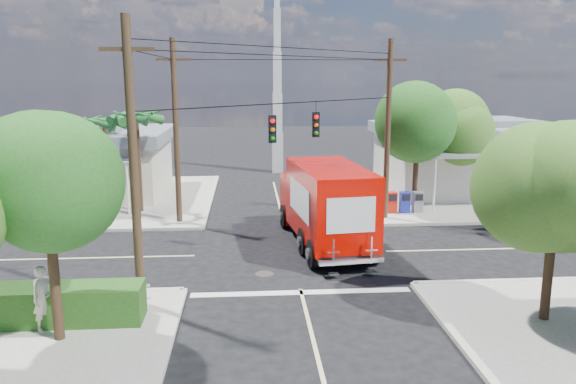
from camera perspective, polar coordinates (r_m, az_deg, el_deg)
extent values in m
plane|color=black|center=(23.45, 0.35, -6.26)|extent=(120.00, 120.00, 0.00)
cube|color=gray|center=(36.31, 16.52, -0.16)|extent=(14.00, 14.00, 0.14)
cube|color=#B3AE9E|center=(34.49, 5.56, -0.34)|extent=(0.25, 14.00, 0.14)
cube|color=#B3AE9E|center=(30.04, 21.16, -2.90)|extent=(14.00, 0.25, 0.14)
cube|color=gray|center=(35.24, -19.25, -0.69)|extent=(14.00, 14.00, 0.14)
cube|color=#B3AE9E|center=(34.08, -7.82, -0.54)|extent=(0.25, 14.00, 0.14)
cube|color=#B3AE9E|center=(28.73, -22.81, -3.67)|extent=(14.00, 0.25, 0.14)
cube|color=beige|center=(33.09, -0.99, -0.92)|extent=(0.12, 12.00, 0.01)
cube|color=beige|center=(14.32, 3.64, -18.65)|extent=(0.12, 12.00, 0.01)
cube|color=beige|center=(26.17, 22.85, -5.28)|extent=(12.00, 0.12, 0.01)
cube|color=beige|center=(24.80, -23.50, -6.25)|extent=(12.00, 0.12, 0.01)
cube|color=silver|center=(19.42, 1.35, -10.16)|extent=(7.50, 0.40, 0.01)
cube|color=silver|center=(37.47, 18.30, 2.84)|extent=(11.00, 8.00, 3.40)
cube|color=gray|center=(37.23, 18.50, 5.95)|extent=(11.80, 8.80, 0.70)
cube|color=gray|center=(37.19, 18.55, 6.72)|extent=(6.05, 4.40, 0.50)
cube|color=gray|center=(32.88, 21.64, 3.55)|extent=(9.90, 1.80, 0.15)
cylinder|color=silver|center=(30.71, 14.66, 0.73)|extent=(0.12, 0.12, 2.90)
cube|color=beige|center=(36.64, -20.34, 2.35)|extent=(10.00, 8.00, 3.20)
cube|color=gray|center=(36.40, -20.56, 5.38)|extent=(10.80, 8.80, 0.70)
cube|color=gray|center=(36.35, -20.61, 6.16)|extent=(5.50, 4.40, 0.50)
cube|color=gray|center=(31.86, -22.88, 2.85)|extent=(9.00, 1.80, 0.15)
cylinder|color=silver|center=(30.26, -15.97, 0.30)|extent=(0.12, 0.12, 2.70)
cube|color=silver|center=(42.69, -1.07, 3.99)|extent=(0.80, 0.80, 3.00)
cube|color=silver|center=(42.39, -1.08, 8.01)|extent=(0.70, 0.70, 3.00)
cube|color=silver|center=(42.30, -1.10, 12.07)|extent=(0.60, 0.60, 3.00)
cube|color=silver|center=(42.42, -1.11, 16.12)|extent=(0.50, 0.50, 3.00)
cylinder|color=#422D1C|center=(16.50, -22.66, -7.75)|extent=(0.28, 0.28, 3.71)
sphere|color=#1D5319|center=(15.92, -23.31, 0.17)|extent=(3.71, 3.71, 3.71)
sphere|color=#1D5319|center=(16.20, -24.49, 1.09)|extent=(3.02, 3.02, 3.02)
sphere|color=#1D5319|center=(15.55, -22.42, -0.45)|extent=(3.25, 3.25, 3.25)
cylinder|color=#422D1C|center=(30.80, 12.83, 1.98)|extent=(0.28, 0.28, 4.10)
sphere|color=#1D5319|center=(30.49, 13.05, 6.73)|extent=(4.10, 4.10, 4.10)
sphere|color=#1D5319|center=(30.54, 12.24, 7.26)|extent=(3.33, 3.33, 3.33)
sphere|color=#1D5319|center=(30.32, 13.84, 6.42)|extent=(3.58, 3.58, 3.58)
cylinder|color=#422D1C|center=(33.72, 15.97, 2.21)|extent=(0.28, 0.28, 3.58)
sphere|color=#336B1F|center=(33.44, 16.19, 5.99)|extent=(3.58, 3.58, 3.58)
sphere|color=#336B1F|center=(33.48, 15.44, 6.42)|extent=(2.91, 2.91, 2.91)
sphere|color=#336B1F|center=(33.30, 16.92, 5.73)|extent=(3.14, 3.14, 3.14)
cylinder|color=#422D1C|center=(18.21, 24.99, -6.58)|extent=(0.28, 0.28, 3.46)
sphere|color=#336B1F|center=(17.69, 25.59, 0.09)|extent=(3.46, 3.46, 3.46)
sphere|color=#336B1F|center=(17.63, 24.21, 0.89)|extent=(2.81, 2.81, 2.81)
sphere|color=#336B1F|center=(17.63, 27.03, -0.43)|extent=(3.02, 3.02, 3.02)
cylinder|color=#422D1C|center=(30.64, -14.91, 2.69)|extent=(0.24, 0.24, 5.00)
cone|color=#1E5C25|center=(30.20, -13.48, 7.60)|extent=(0.50, 2.06, 0.98)
cone|color=#1E5C25|center=(30.95, -13.90, 7.67)|extent=(1.92, 1.68, 0.98)
cone|color=#1E5C25|center=(31.25, -15.23, 7.64)|extent=(2.12, 0.95, 0.98)
cone|color=#1E5C25|center=(30.90, -16.52, 7.53)|extent=(1.34, 2.07, 0.98)
cone|color=#1E5C25|center=(30.14, -16.83, 7.42)|extent=(1.34, 2.07, 0.98)
cone|color=#1E5C25|center=(29.54, -15.87, 7.39)|extent=(2.12, 0.95, 0.98)
cone|color=#1E5C25|center=(29.56, -14.35, 7.48)|extent=(1.92, 1.68, 0.98)
cylinder|color=#422D1C|center=(32.54, -17.87, 2.67)|extent=(0.24, 0.24, 4.60)
cone|color=#1E5C25|center=(32.07, -16.57, 6.94)|extent=(0.50, 2.06, 0.98)
cone|color=#1E5C25|center=(32.83, -16.89, 7.02)|extent=(1.92, 1.68, 0.98)
cone|color=#1E5C25|center=(33.17, -18.12, 6.99)|extent=(2.12, 0.95, 0.98)
cone|color=#1E5C25|center=(32.86, -19.36, 6.87)|extent=(1.34, 2.07, 0.98)
cone|color=#1E5C25|center=(32.11, -19.72, 6.75)|extent=(1.34, 2.07, 0.98)
cone|color=#1E5C25|center=(31.48, -18.88, 6.72)|extent=(2.12, 0.95, 0.98)
cone|color=#1E5C25|center=(31.46, -17.45, 6.81)|extent=(1.92, 1.68, 0.98)
cylinder|color=#473321|center=(17.60, -15.40, 2.34)|extent=(0.28, 0.28, 9.00)
cube|color=#473321|center=(17.40, -16.04, 13.78)|extent=(1.60, 0.12, 0.12)
cylinder|color=#473321|center=(28.44, 10.09, 6.01)|extent=(0.28, 0.28, 9.00)
cube|color=#473321|center=(28.31, 10.35, 13.07)|extent=(1.60, 0.12, 0.12)
cylinder|color=#473321|center=(27.79, -11.30, 5.83)|extent=(0.28, 0.28, 9.00)
cube|color=#473321|center=(27.67, -11.59, 13.06)|extent=(1.60, 0.12, 0.12)
cylinder|color=black|center=(22.33, 0.37, 9.05)|extent=(10.43, 10.43, 0.04)
cube|color=black|center=(21.55, -1.60, 6.41)|extent=(0.30, 0.24, 1.05)
sphere|color=red|center=(21.38, -1.59, 7.26)|extent=(0.20, 0.20, 0.20)
cube|color=black|center=(23.60, 2.84, 6.86)|extent=(0.30, 0.24, 1.05)
sphere|color=red|center=(23.43, 2.89, 7.64)|extent=(0.20, 0.20, 0.20)
cube|color=silver|center=(18.95, -22.82, -10.11)|extent=(5.94, 0.05, 0.08)
cube|color=silver|center=(18.81, -22.91, -8.98)|extent=(5.94, 0.05, 0.08)
cube|color=silver|center=(18.19, -14.35, -9.94)|extent=(0.09, 0.06, 1.00)
cube|color=#1A4112|center=(18.25, -24.27, -10.41)|extent=(6.20, 1.20, 1.10)
cube|color=#B61A0C|center=(30.14, 10.48, -1.03)|extent=(0.50, 0.50, 1.10)
cube|color=#16239A|center=(30.33, 11.76, -1.01)|extent=(0.50, 0.50, 1.10)
cube|color=slate|center=(30.52, 13.03, -0.98)|extent=(0.50, 0.50, 1.10)
cube|color=black|center=(24.65, 3.64, -4.02)|extent=(3.28, 8.23, 0.26)
cube|color=#C90800|center=(27.40, 2.04, -0.62)|extent=(2.65, 2.02, 2.26)
cube|color=black|center=(28.01, 1.71, 0.51)|extent=(2.17, 0.51, 0.98)
cube|color=silver|center=(28.44, 1.61, -1.65)|extent=(2.36, 0.40, 0.36)
cube|color=#C90800|center=(23.40, 4.26, -0.99)|extent=(3.25, 6.22, 2.98)
cube|color=white|center=(23.74, 7.30, -0.49)|extent=(0.45, 3.67, 1.34)
cube|color=white|center=(23.07, 1.13, -0.75)|extent=(0.45, 3.67, 1.34)
cube|color=white|center=(20.57, 6.43, -2.37)|extent=(1.84, 0.24, 1.34)
cube|color=silver|center=(20.92, 6.43, -6.97)|extent=(2.48, 0.54, 0.18)
cube|color=silver|center=(20.48, 4.63, -6.14)|extent=(0.47, 0.12, 1.03)
cube|color=silver|center=(20.89, 8.46, -5.86)|extent=(0.47, 0.12, 1.03)
cylinder|color=black|center=(27.21, -0.33, -2.48)|extent=(0.46, 1.16, 1.13)
cylinder|color=black|center=(27.73, 4.48, -2.25)|extent=(0.46, 1.16, 1.13)
cylinder|color=black|center=(21.61, 2.57, -6.29)|extent=(0.46, 1.16, 1.13)
cylinder|color=black|center=(22.25, 8.53, -5.87)|extent=(0.46, 1.16, 1.13)
imported|color=silver|center=(28.61, 25.31, -2.58)|extent=(5.48, 2.95, 1.46)
imported|color=beige|center=(17.51, -23.56, -9.84)|extent=(0.80, 0.83, 1.91)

